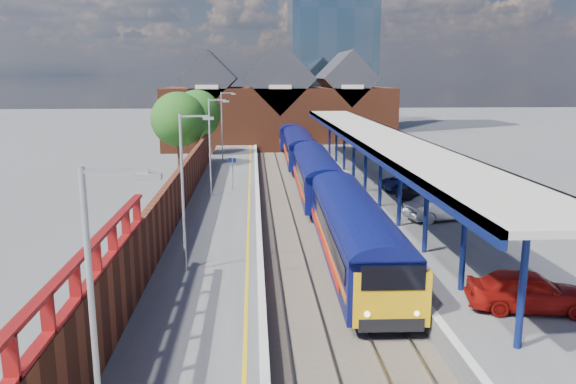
# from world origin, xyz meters

# --- Properties ---
(ground) EXTENTS (240.00, 240.00, 0.00)m
(ground) POSITION_xyz_m (0.00, 30.00, 0.00)
(ground) COLOR #5B5B5E
(ground) RESTS_ON ground
(ballast_bed) EXTENTS (6.00, 76.00, 0.06)m
(ballast_bed) POSITION_xyz_m (0.00, 20.00, 0.03)
(ballast_bed) COLOR #473D33
(ballast_bed) RESTS_ON ground
(rails) EXTENTS (4.51, 76.00, 0.14)m
(rails) POSITION_xyz_m (0.00, 20.00, 0.12)
(rails) COLOR slate
(rails) RESTS_ON ground
(left_platform) EXTENTS (5.00, 76.00, 1.00)m
(left_platform) POSITION_xyz_m (-5.50, 20.00, 0.50)
(left_platform) COLOR #565659
(left_platform) RESTS_ON ground
(right_platform) EXTENTS (6.00, 76.00, 1.00)m
(right_platform) POSITION_xyz_m (6.00, 20.00, 0.50)
(right_platform) COLOR #565659
(right_platform) RESTS_ON ground
(coping_left) EXTENTS (0.30, 76.00, 0.05)m
(coping_left) POSITION_xyz_m (-3.15, 20.00, 1.02)
(coping_left) COLOR silver
(coping_left) RESTS_ON left_platform
(coping_right) EXTENTS (0.30, 76.00, 0.05)m
(coping_right) POSITION_xyz_m (3.15, 20.00, 1.02)
(coping_right) COLOR silver
(coping_right) RESTS_ON right_platform
(yellow_line) EXTENTS (0.14, 76.00, 0.01)m
(yellow_line) POSITION_xyz_m (-3.75, 20.00, 1.01)
(yellow_line) COLOR yellow
(yellow_line) RESTS_ON left_platform
(train) EXTENTS (3.21, 65.96, 3.45)m
(train) POSITION_xyz_m (1.49, 33.23, 2.12)
(train) COLOR #0B104F
(train) RESTS_ON ground
(canopy) EXTENTS (4.50, 52.00, 4.48)m
(canopy) POSITION_xyz_m (5.48, 21.95, 5.25)
(canopy) COLOR navy
(canopy) RESTS_ON right_platform
(lamp_post_a) EXTENTS (1.48, 0.18, 7.00)m
(lamp_post_a) POSITION_xyz_m (-6.36, -8.00, 4.99)
(lamp_post_a) COLOR #A5A8AA
(lamp_post_a) RESTS_ON left_platform
(lamp_post_b) EXTENTS (1.48, 0.18, 7.00)m
(lamp_post_b) POSITION_xyz_m (-6.36, 6.00, 4.99)
(lamp_post_b) COLOR #A5A8AA
(lamp_post_b) RESTS_ON left_platform
(lamp_post_c) EXTENTS (1.48, 0.18, 7.00)m
(lamp_post_c) POSITION_xyz_m (-6.36, 22.00, 4.99)
(lamp_post_c) COLOR #A5A8AA
(lamp_post_c) RESTS_ON left_platform
(lamp_post_d) EXTENTS (1.48, 0.18, 7.00)m
(lamp_post_d) POSITION_xyz_m (-6.36, 38.00, 4.99)
(lamp_post_d) COLOR #A5A8AA
(lamp_post_d) RESTS_ON left_platform
(platform_sign) EXTENTS (0.55, 0.08, 2.50)m
(platform_sign) POSITION_xyz_m (-5.00, 24.00, 2.69)
(platform_sign) COLOR #A5A8AA
(platform_sign) RESTS_ON left_platform
(brick_wall) EXTENTS (0.35, 50.00, 3.86)m
(brick_wall) POSITION_xyz_m (-8.10, 13.54, 2.45)
(brick_wall) COLOR #622C19
(brick_wall) RESTS_ON left_platform
(station_building) EXTENTS (30.00, 12.12, 13.78)m
(station_building) POSITION_xyz_m (0.00, 58.00, 5.45)
(station_building) COLOR #622C19
(station_building) RESTS_ON ground
(glass_tower) EXTENTS (14.20, 14.20, 40.30)m
(glass_tower) POSITION_xyz_m (10.00, 80.00, 20.20)
(glass_tower) COLOR slate
(glass_tower) RESTS_ON ground
(tree_near) EXTENTS (5.20, 5.20, 8.10)m
(tree_near) POSITION_xyz_m (-10.35, 35.91, 5.35)
(tree_near) COLOR #382314
(tree_near) RESTS_ON ground
(tree_far) EXTENTS (5.20, 5.20, 8.10)m
(tree_far) POSITION_xyz_m (-9.35, 43.91, 5.35)
(tree_far) COLOR #382314
(tree_far) RESTS_ON ground
(parked_car_red) EXTENTS (4.73, 2.58, 1.53)m
(parked_car_red) POSITION_xyz_m (6.76, 0.87, 1.76)
(parked_car_red) COLOR #A8130E
(parked_car_red) RESTS_ON right_platform
(parked_car_silver) EXTENTS (4.88, 2.64, 1.53)m
(parked_car_silver) POSITION_xyz_m (8.01, 14.10, 1.76)
(parked_car_silver) COLOR #A9A9AE
(parked_car_silver) RESTS_ON right_platform
(parked_car_dark) EXTENTS (4.30, 2.64, 1.16)m
(parked_car_dark) POSITION_xyz_m (8.50, 19.67, 1.58)
(parked_car_dark) COLOR black
(parked_car_dark) RESTS_ON right_platform
(parked_car_blue) EXTENTS (4.60, 2.46, 1.23)m
(parked_car_blue) POSITION_xyz_m (8.50, 22.64, 1.62)
(parked_car_blue) COLOR navy
(parked_car_blue) RESTS_ON right_platform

